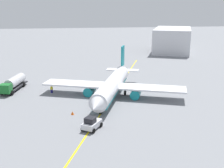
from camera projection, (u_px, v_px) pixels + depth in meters
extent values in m
plane|color=slate|center=(112.00, 97.00, 62.01)|extent=(400.00, 400.00, 0.00)
cylinder|color=white|center=(112.00, 85.00, 61.27)|extent=(24.14, 11.77, 3.46)
cube|color=teal|center=(112.00, 89.00, 61.53)|extent=(22.65, 10.71, 0.97)
cone|color=white|center=(96.00, 106.00, 48.46)|extent=(4.34, 4.30, 3.32)
cone|color=white|center=(123.00, 70.00, 74.62)|extent=(5.48, 4.41, 2.94)
cube|color=teal|center=(123.00, 56.00, 72.96)|extent=(3.13, 1.45, 5.20)
cube|color=white|center=(123.00, 70.00, 73.97)|extent=(5.18, 8.71, 0.24)
cube|color=white|center=(113.00, 86.00, 62.33)|extent=(15.56, 31.43, 0.36)
cylinder|color=teal|center=(136.00, 94.00, 60.88)|extent=(3.73, 3.08, 2.10)
cylinder|color=teal|center=(90.00, 91.00, 62.94)|extent=(3.73, 3.08, 2.10)
cylinder|color=#4C4C51|center=(101.00, 108.00, 52.10)|extent=(0.24, 0.24, 1.14)
cylinder|color=black|center=(101.00, 111.00, 52.25)|extent=(1.17, 0.76, 1.10)
cylinder|color=#4C4C51|center=(125.00, 90.00, 63.07)|extent=(0.24, 0.24, 1.14)
cylinder|color=black|center=(125.00, 93.00, 63.23)|extent=(1.17, 0.76, 1.10)
cylinder|color=#4C4C51|center=(103.00, 89.00, 64.10)|extent=(0.24, 0.24, 1.14)
cylinder|color=black|center=(103.00, 91.00, 64.26)|extent=(1.17, 0.76, 1.10)
cube|color=#2D2D33|center=(15.00, 87.00, 67.35)|extent=(10.61, 4.78, 0.30)
cube|color=#196B28|center=(6.00, 89.00, 62.53)|extent=(2.49, 2.79, 2.00)
cube|color=black|center=(4.00, 88.00, 61.55)|extent=(0.61, 1.98, 0.90)
cylinder|color=silver|center=(15.00, 81.00, 67.57)|extent=(7.84, 3.95, 2.30)
cylinder|color=black|center=(12.00, 93.00, 63.11)|extent=(1.15, 0.59, 1.10)
cylinder|color=black|center=(1.00, 93.00, 63.30)|extent=(1.15, 0.59, 1.10)
cylinder|color=black|center=(24.00, 85.00, 69.82)|extent=(1.15, 0.59, 1.10)
cylinder|color=black|center=(14.00, 84.00, 70.01)|extent=(1.15, 0.59, 1.10)
cube|color=silver|center=(92.00, 124.00, 45.76)|extent=(4.11, 3.65, 0.90)
cube|color=black|center=(90.00, 120.00, 45.08)|extent=(2.05, 2.11, 0.90)
cylinder|color=black|center=(90.00, 123.00, 47.42)|extent=(0.83, 0.69, 0.80)
cylinder|color=black|center=(101.00, 125.00, 46.61)|extent=(0.83, 0.69, 0.80)
cylinder|color=black|center=(83.00, 129.00, 45.15)|extent=(0.83, 0.69, 0.80)
cylinder|color=black|center=(93.00, 131.00, 44.34)|extent=(0.83, 0.69, 0.80)
cube|color=navy|center=(52.00, 91.00, 64.93)|extent=(0.54, 0.49, 0.85)
cube|color=yellow|center=(52.00, 88.00, 64.73)|extent=(0.63, 0.56, 0.60)
sphere|color=tan|center=(51.00, 86.00, 64.61)|extent=(0.24, 0.24, 0.24)
cone|color=#F2590F|center=(72.00, 113.00, 51.94)|extent=(0.59, 0.59, 0.65)
cube|color=silver|center=(172.00, 40.00, 122.74)|extent=(30.56, 24.17, 10.06)
cube|color=#4C515B|center=(155.00, 43.00, 124.93)|extent=(17.40, 7.45, 6.64)
cube|color=yellow|center=(112.00, 97.00, 62.00)|extent=(83.44, 31.25, 0.01)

